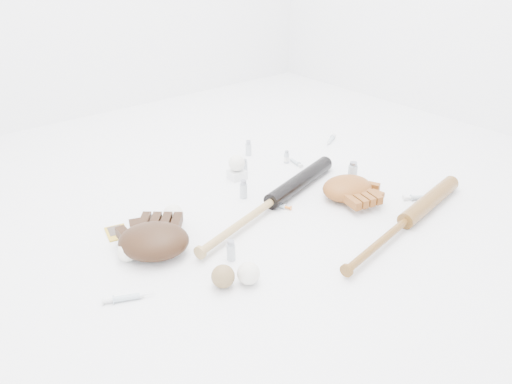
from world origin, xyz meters
TOP-DOWN VIEW (x-y plane):
  - bat_dark at (0.01, -0.02)m, footprint 0.90×0.30m
  - bat_wood at (0.29, -0.44)m, footprint 0.86×0.20m
  - glove_dark at (-0.50, 0.00)m, footprint 0.40×0.40m
  - glove_tan at (0.30, -0.14)m, footprint 0.30×0.30m
  - trading_card at (-0.54, 0.20)m, footprint 0.09×0.11m
  - pedestal at (0.07, 0.28)m, footprint 0.07×0.07m
  - baseball_on_pedestal at (0.07, 0.28)m, footprint 0.07×0.07m
  - baseball_left at (-0.59, 0.03)m, footprint 0.07×0.07m
  - baseball_upper at (-0.35, 0.13)m, footprint 0.08×0.08m
  - baseball_mid at (-0.35, -0.32)m, footprint 0.07×0.07m
  - baseball_aged at (-0.42, -0.28)m, footprint 0.07×0.07m
  - syringe_0 at (-0.68, -0.16)m, footprint 0.16×0.10m
  - syringe_1 at (0.03, -0.02)m, footprint 0.08×0.13m
  - syringe_2 at (0.37, 0.23)m, footprint 0.05×0.14m
  - syringe_3 at (0.52, -0.35)m, footprint 0.15×0.12m
  - syringe_4 at (0.70, 0.31)m, footprint 0.15×0.10m
  - vial_0 at (0.27, 0.45)m, footprint 0.03×0.03m
  - vial_1 at (0.35, 0.27)m, footprint 0.02×0.02m
  - vial_2 at (-0.02, 0.12)m, footprint 0.03×0.03m
  - vial_3 at (0.43, -0.06)m, footprint 0.04×0.04m
  - vial_4 at (-0.32, -0.19)m, footprint 0.03×0.03m
  - vial_5 at (0.13, 0.31)m, footprint 0.02×0.02m

SIDE VIEW (x-z plane):
  - trading_card at x=-0.54m, z-range 0.00..0.01m
  - syringe_1 at x=0.03m, z-range 0.00..0.02m
  - syringe_2 at x=0.37m, z-range 0.00..0.02m
  - syringe_4 at x=0.70m, z-range 0.00..0.02m
  - syringe_0 at x=-0.68m, z-range 0.00..0.02m
  - syringe_3 at x=0.52m, z-range 0.00..0.02m
  - pedestal at x=0.07m, z-range 0.00..0.04m
  - vial_1 at x=0.35m, z-range 0.00..0.06m
  - bat_wood at x=0.29m, z-range 0.00..0.06m
  - vial_5 at x=0.13m, z-range 0.00..0.06m
  - bat_dark at x=0.01m, z-range 0.00..0.07m
  - baseball_left at x=-0.59m, z-range 0.00..0.07m
  - baseball_mid at x=-0.35m, z-range 0.00..0.07m
  - baseball_aged at x=-0.42m, z-range 0.00..0.07m
  - vial_4 at x=-0.32m, z-range 0.00..0.07m
  - baseball_upper at x=-0.35m, z-range 0.00..0.08m
  - vial_0 at x=0.27m, z-range 0.00..0.08m
  - vial_2 at x=-0.02m, z-range 0.00..0.08m
  - glove_tan at x=0.30m, z-range 0.00..0.09m
  - vial_3 at x=0.43m, z-range 0.00..0.09m
  - glove_dark at x=-0.50m, z-range 0.00..0.10m
  - baseball_on_pedestal at x=0.07m, z-range 0.04..0.11m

